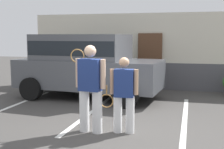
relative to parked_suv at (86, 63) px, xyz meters
The scene contains 8 objects.
ground_plane 3.82m from the parked_suv, 60.53° to the right, with size 40.00×40.00×0.00m, color #423F3D.
parking_stripe_0 2.61m from the parked_suv, 134.41° to the right, with size 0.12×4.40×0.01m, color silver.
parking_stripe_1 2.17m from the parked_suv, 65.37° to the right, with size 0.12×4.40×0.01m, color silver.
parking_stripe_2 3.77m from the parked_suv, 27.80° to the right, with size 0.12×4.40×0.01m, color silver.
house_frontage 2.97m from the parked_suv, 52.72° to the left, with size 9.35×0.40×2.85m.
parked_suv is the anchor object (origin of this frame).
tennis_player_man 3.58m from the parked_suv, 68.92° to the right, with size 0.80×0.34×1.82m.
tennis_player_woman 3.77m from the parked_suv, 58.55° to the right, with size 0.85×0.27×1.57m.
Camera 1 is at (1.49, -5.99, 2.00)m, focal length 48.50 mm.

